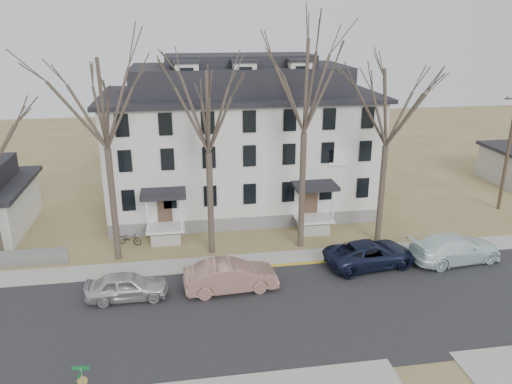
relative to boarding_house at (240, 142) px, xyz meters
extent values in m
plane|color=olive|center=(2.00, -17.95, -5.38)|extent=(120.00, 120.00, 0.00)
cube|color=#27272A|center=(2.00, -15.95, -5.38)|extent=(120.00, 10.00, 0.04)
cube|color=#A09F97|center=(2.00, -9.95, -5.38)|extent=(120.00, 2.00, 0.08)
cube|color=gold|center=(7.00, -10.85, -5.38)|extent=(14.00, 0.25, 0.06)
cube|color=slate|center=(0.00, 0.05, -4.88)|extent=(20.00, 10.00, 1.00)
cube|color=silver|center=(0.00, 0.05, -0.38)|extent=(20.00, 10.00, 8.00)
cube|color=black|center=(0.00, 0.05, 3.72)|extent=(20.80, 10.80, 0.30)
cube|color=black|center=(0.00, 0.05, 4.87)|extent=(16.00, 7.00, 2.00)
cube|color=black|center=(0.00, 0.05, 6.27)|extent=(11.00, 4.50, 0.80)
cube|color=white|center=(-6.00, -5.91, -4.38)|extent=(2.60, 2.00, 0.16)
cube|color=white|center=(4.50, -5.91, -4.38)|extent=(2.60, 2.00, 0.16)
cube|color=white|center=(6.50, -5.03, -0.18)|extent=(1.60, 0.08, 1.20)
cylinder|color=#473B31|center=(-9.00, -8.15, -1.74)|extent=(0.40, 0.40, 7.28)
cylinder|color=#473B31|center=(-3.00, -8.15, -2.00)|extent=(0.40, 0.40, 6.76)
cylinder|color=#473B31|center=(3.00, -8.15, -1.48)|extent=(0.40, 0.40, 7.80)
cylinder|color=#473B31|center=(8.50, -8.15, -2.00)|extent=(0.40, 0.40, 6.76)
cylinder|color=#3D3023|center=(20.50, -3.95, -0.63)|extent=(0.28, 0.28, 9.50)
imported|color=#BABABA|center=(-8.01, -13.26, -4.63)|extent=(4.43, 1.79, 1.51)
imported|color=#A47266|center=(-2.30, -13.23, -4.52)|extent=(5.35, 2.18, 1.73)
imported|color=#141B32|center=(6.56, -11.69, -4.59)|extent=(6.00, 3.36, 1.58)
imported|color=white|center=(12.06, -11.91, -4.52)|extent=(6.20, 3.11, 1.73)
imported|color=black|center=(-8.44, -6.23, -4.93)|extent=(1.82, 1.18, 0.90)
cube|color=#0C5926|center=(-8.87, -21.79, -3.11)|extent=(0.67, 0.03, 0.16)
cube|color=#0C5926|center=(-8.87, -21.79, -3.30)|extent=(0.03, 0.67, 0.16)
camera|label=1|loc=(-4.81, -38.03, 9.27)|focal=35.00mm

